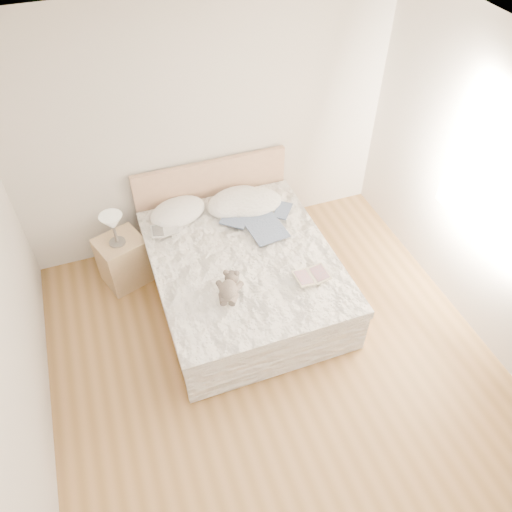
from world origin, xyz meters
name	(u,v)px	position (x,y,z in m)	size (l,w,h in m)	color
floor	(284,384)	(0.00, 0.00, 0.00)	(4.00, 4.50, 0.00)	brown
ceiling	(305,113)	(0.00, 0.00, 2.70)	(4.00, 4.50, 0.00)	white
wall_back	(206,129)	(0.00, 2.25, 1.35)	(4.00, 0.02, 2.70)	beige
window	(497,191)	(1.99, 0.30, 1.45)	(0.02, 1.30, 1.10)	white
bed	(241,271)	(0.00, 1.19, 0.31)	(1.72, 2.14, 1.00)	tan
nightstand	(124,260)	(-1.11, 1.78, 0.28)	(0.45, 0.40, 0.56)	tan
table_lamp	(112,224)	(-1.12, 1.76, 0.82)	(0.23, 0.23, 0.36)	#524D47
pillow_left	(178,212)	(-0.44, 1.93, 0.64)	(0.62, 0.43, 0.19)	white
pillow_middle	(235,202)	(0.17, 1.88, 0.64)	(0.65, 0.45, 0.19)	white
pillow_right	(252,203)	(0.34, 1.81, 0.64)	(0.65, 0.45, 0.19)	white
blouse	(264,226)	(0.33, 1.42, 0.63)	(0.55, 0.58, 0.02)	#3F4F6F
photo_book	(165,230)	(-0.64, 1.70, 0.63)	(0.29, 0.20, 0.02)	silver
childrens_book	(311,276)	(0.50, 0.62, 0.63)	(0.33, 0.22, 0.02)	beige
teddy_bear	(229,295)	(-0.29, 0.65, 0.65)	(0.22, 0.31, 0.16)	#65594F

